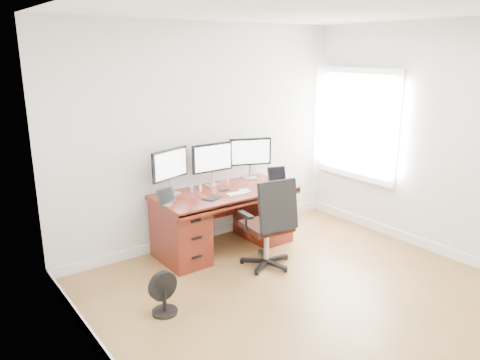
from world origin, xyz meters
TOP-DOWN VIEW (x-y plane):
  - ground at (0.00, 0.00)m, footprint 4.50×4.50m
  - back_wall at (0.00, 2.25)m, footprint 4.00×0.10m
  - right_wall at (2.00, 0.11)m, footprint 0.10×4.50m
  - desk at (0.00, 1.83)m, footprint 1.70×0.80m
  - office_chair at (0.11, 1.11)m, footprint 0.62×0.62m
  - floor_fan at (-1.29, 0.93)m, footprint 0.29×0.24m
  - monitor_left at (-0.58, 2.07)m, footprint 0.53×0.21m
  - monitor_center at (-0.00, 2.07)m, footprint 0.55×0.15m
  - monitor_right at (0.58, 2.07)m, footprint 0.52×0.24m
  - tablet_left at (-0.80, 1.75)m, footprint 0.25×0.15m
  - tablet_right at (0.77, 1.75)m, footprint 0.25×0.14m
  - keyboard at (0.04, 1.60)m, footprint 0.26×0.13m
  - trackpad at (0.18, 1.65)m, footprint 0.16×0.16m
  - drawing_tablet at (-0.28, 1.64)m, footprint 0.24×0.20m
  - phone at (0.00, 1.82)m, footprint 0.14×0.09m
  - figurine_blue at (-0.37, 1.95)m, footprint 0.03×0.03m
  - figurine_yellow at (-0.25, 1.95)m, footprint 0.03×0.03m
  - figurine_brown at (-0.10, 1.95)m, footprint 0.03×0.03m
  - figurine_orange at (0.14, 1.95)m, footprint 0.03×0.03m

SIDE VIEW (x-z plane):
  - ground at x=0.00m, z-range 0.00..0.00m
  - floor_fan at x=-1.29m, z-range -0.01..0.41m
  - office_chair at x=0.11m, z-range -0.18..0.87m
  - desk at x=0.00m, z-range 0.03..0.78m
  - trackpad at x=0.18m, z-range 0.75..0.76m
  - drawing_tablet at x=-0.28m, z-range 0.75..0.76m
  - phone at x=0.00m, z-range 0.75..0.76m
  - keyboard at x=0.04m, z-range 0.75..0.76m
  - figurine_blue at x=-0.37m, z-range 0.75..0.84m
  - figurine_yellow at x=-0.25m, z-range 0.75..0.84m
  - figurine_brown at x=-0.10m, z-range 0.75..0.84m
  - figurine_orange at x=0.14m, z-range 0.75..0.84m
  - tablet_left at x=-0.80m, z-range 0.74..0.93m
  - tablet_right at x=0.77m, z-range 0.74..0.93m
  - monitor_left at x=-0.58m, z-range 0.82..1.35m
  - monitor_center at x=0.00m, z-range 0.82..1.35m
  - monitor_right at x=0.58m, z-range 0.82..1.35m
  - back_wall at x=0.00m, z-range 0.00..2.70m
  - right_wall at x=2.00m, z-range 0.00..2.70m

